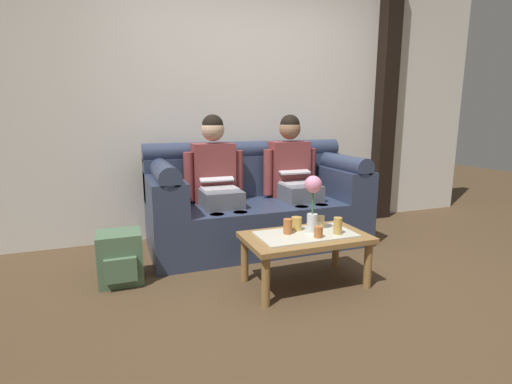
% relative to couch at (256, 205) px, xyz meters
% --- Properties ---
extents(ground_plane, '(14.00, 14.00, 0.00)m').
position_rel_couch_xyz_m(ground_plane, '(0.00, -1.17, -0.38)').
color(ground_plane, '#4C3823').
extents(back_wall_patterned, '(6.00, 0.12, 2.90)m').
position_rel_couch_xyz_m(back_wall_patterned, '(0.00, 0.53, 1.07)').
color(back_wall_patterned, silver).
rests_on(back_wall_patterned, ground_plane).
extents(timber_pillar, '(0.20, 0.20, 2.90)m').
position_rel_couch_xyz_m(timber_pillar, '(1.75, 0.41, 1.07)').
color(timber_pillar, black).
rests_on(timber_pillar, ground_plane).
extents(couch, '(2.00, 0.88, 0.96)m').
position_rel_couch_xyz_m(couch, '(0.00, 0.00, 0.00)').
color(couch, '#2D3851').
rests_on(couch, ground_plane).
extents(person_left, '(0.56, 0.67, 1.22)m').
position_rel_couch_xyz_m(person_left, '(-0.39, -0.00, 0.28)').
color(person_left, '#595B66').
rests_on(person_left, ground_plane).
extents(person_right, '(0.56, 0.67, 1.22)m').
position_rel_couch_xyz_m(person_right, '(0.39, -0.00, 0.28)').
color(person_right, '#595B66').
rests_on(person_right, ground_plane).
extents(coffee_table, '(0.88, 0.52, 0.39)m').
position_rel_couch_xyz_m(coffee_table, '(0.00, -1.00, -0.05)').
color(coffee_table, olive).
rests_on(coffee_table, ground_plane).
extents(flower_vase, '(0.12, 0.12, 0.41)m').
position_rel_couch_xyz_m(flower_vase, '(0.06, -0.99, 0.27)').
color(flower_vase, silver).
rests_on(flower_vase, coffee_table).
extents(cup_near_left, '(0.08, 0.08, 0.10)m').
position_rel_couch_xyz_m(cup_near_left, '(-0.02, -0.90, 0.06)').
color(cup_near_left, gold).
rests_on(cup_near_left, coffee_table).
extents(cup_near_right, '(0.06, 0.06, 0.09)m').
position_rel_couch_xyz_m(cup_near_right, '(0.17, -0.91, 0.05)').
color(cup_near_right, '#DBB77A').
rests_on(cup_near_right, coffee_table).
extents(cup_far_center, '(0.06, 0.06, 0.11)m').
position_rel_couch_xyz_m(cup_far_center, '(-0.12, -0.96, 0.06)').
color(cup_far_center, '#B26633').
rests_on(cup_far_center, coffee_table).
extents(cup_far_left, '(0.06, 0.06, 0.12)m').
position_rel_couch_xyz_m(cup_far_left, '(0.21, -1.09, 0.07)').
color(cup_far_left, gold).
rests_on(cup_far_left, coffee_table).
extents(cup_far_right, '(0.06, 0.06, 0.08)m').
position_rel_couch_xyz_m(cup_far_right, '(0.04, -1.11, 0.05)').
color(cup_far_right, '#B26633').
rests_on(cup_far_right, coffee_table).
extents(backpack_left, '(0.31, 0.32, 0.38)m').
position_rel_couch_xyz_m(backpack_left, '(-1.25, -0.50, -0.19)').
color(backpack_left, '#4C6B4C').
rests_on(backpack_left, ground_plane).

